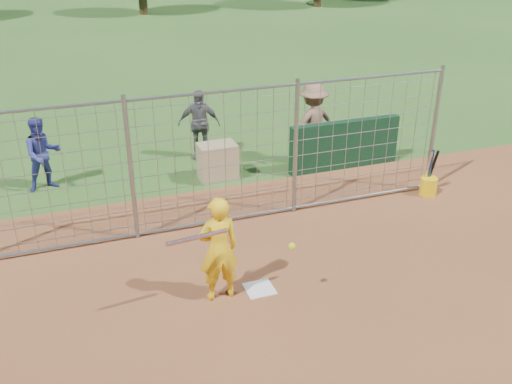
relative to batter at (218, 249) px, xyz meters
name	(u,v)px	position (x,y,z in m)	size (l,w,h in m)	color
ground	(255,282)	(0.62, 0.17, -0.83)	(100.00, 100.00, 0.00)	#2D591E
home_plate	(260,289)	(0.62, -0.03, -0.82)	(0.43, 0.43, 0.02)	silver
dugout_wall	(345,145)	(4.02, 3.77, -0.28)	(2.60, 0.20, 1.10)	#11381E
batter	(218,249)	(0.00, 0.00, 0.00)	(0.60, 0.39, 1.65)	yellow
bystander_a	(43,154)	(-2.32, 4.84, -0.05)	(0.75, 0.59, 1.55)	navy
bystander_b	(199,124)	(1.12, 5.45, 0.00)	(0.97, 0.40, 1.65)	#57575C
bystander_c	(312,124)	(3.46, 4.31, 0.11)	(1.21, 0.69, 1.87)	#856049
equipment_bin	(218,162)	(1.17, 4.13, -0.43)	(0.80, 0.55, 0.80)	tan
equipment_in_play	(221,240)	(-0.06, -0.36, 0.37)	(1.79, 0.30, 0.39)	silver
bucket_with_bats	(429,184)	(4.99, 1.92, -0.58)	(0.34, 0.34, 0.98)	yellow
backstop_fence	(217,161)	(0.62, 2.17, 0.43)	(9.08, 0.08, 2.60)	gray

